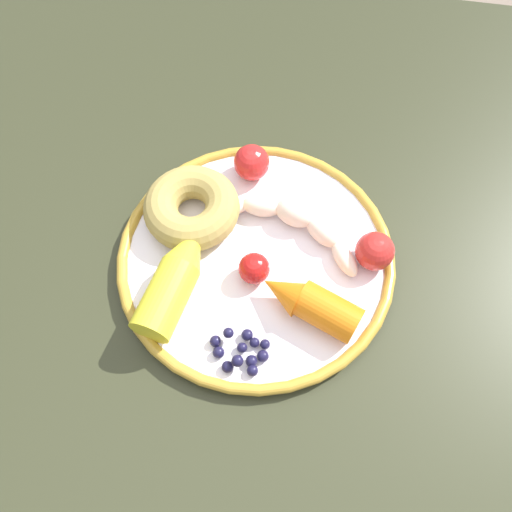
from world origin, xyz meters
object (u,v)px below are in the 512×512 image
object	(u,v)px
banana	(291,220)
tomato_far	(252,162)
donut	(192,208)
tomato_near	(254,268)
blueberry_pile	(241,352)
tomato_mid	(375,251)
carrot_orange	(310,302)
carrot_yellow	(176,277)
plate	(256,257)
dining_table	(236,321)

from	to	relation	value
banana	tomato_far	xyz separation A→B (m)	(-0.06, -0.06, 0.01)
donut	tomato_near	world-z (taller)	donut
banana	blueberry_pile	xyz separation A→B (m)	(0.15, -0.03, -0.01)
blueberry_pile	tomato_mid	world-z (taller)	tomato_mid
carrot_orange	tomato_far	bearing A→B (deg)	-151.19
carrot_yellow	tomato_mid	size ratio (longest dim) A/B	3.23
blueberry_pile	tomato_mid	size ratio (longest dim) A/B	1.46
plate	tomato_near	xyz separation A→B (m)	(0.02, 0.00, 0.02)
donut	tomato_near	distance (m)	0.10
blueberry_pile	tomato_near	distance (m)	0.09
blueberry_pile	tomato_mid	xyz separation A→B (m)	(-0.13, 0.12, 0.01)
plate	tomato_mid	world-z (taller)	tomato_mid
carrot_yellow	tomato_far	world-z (taller)	same
blueberry_pile	donut	bearing A→B (deg)	-150.62
dining_table	tomato_far	distance (m)	0.19
plate	blueberry_pile	world-z (taller)	blueberry_pile
banana	tomato_near	distance (m)	0.07
carrot_orange	donut	world-z (taller)	same
plate	carrot_orange	size ratio (longest dim) A/B	2.72
carrot_orange	tomato_far	world-z (taller)	tomato_far
carrot_orange	tomato_far	size ratio (longest dim) A/B	2.66
dining_table	tomato_mid	size ratio (longest dim) A/B	25.84
plate	tomato_near	distance (m)	0.03
carrot_orange	blueberry_pile	bearing A→B (deg)	-45.14
dining_table	donut	xyz separation A→B (m)	(-0.08, -0.06, 0.11)
tomato_near	blueberry_pile	bearing A→B (deg)	1.53
blueberry_pile	tomato_near	xyz separation A→B (m)	(-0.09, -0.00, 0.01)
carrot_orange	carrot_yellow	world-z (taller)	carrot_yellow
donut	carrot_yellow	bearing A→B (deg)	2.89
tomato_near	tomato_far	distance (m)	0.13
donut	tomato_mid	xyz separation A→B (m)	(0.02, 0.20, 0.00)
plate	blueberry_pile	distance (m)	0.11
tomato_mid	blueberry_pile	bearing A→B (deg)	-43.19
plate	banana	size ratio (longest dim) A/B	1.68
plate	tomato_far	size ratio (longest dim) A/B	7.25
carrot_yellow	tomato_mid	xyz separation A→B (m)	(-0.07, 0.20, -0.00)
banana	tomato_far	bearing A→B (deg)	-139.08
carrot_orange	tomato_mid	size ratio (longest dim) A/B	2.68
banana	carrot_orange	xyz separation A→B (m)	(0.10, 0.03, 0.01)
donut	tomato_far	bearing A→B (deg)	142.71
tomato_near	tomato_far	bearing A→B (deg)	-168.66
blueberry_pile	tomato_near	size ratio (longest dim) A/B	1.82
plate	carrot_yellow	world-z (taller)	carrot_yellow
dining_table	tomato_mid	bearing A→B (deg)	113.35
carrot_orange	dining_table	bearing A→B (deg)	-95.20
banana	carrot_yellow	xyz separation A→B (m)	(0.09, -0.11, 0.01)
blueberry_pile	tomato_near	bearing A→B (deg)	-178.47
blueberry_pile	tomato_mid	bearing A→B (deg)	136.81
carrot_yellow	tomato_far	size ratio (longest dim) A/B	3.21
carrot_orange	tomato_mid	xyz separation A→B (m)	(-0.07, 0.06, 0.00)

